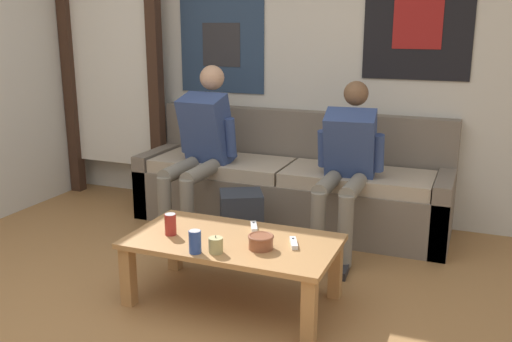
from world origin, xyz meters
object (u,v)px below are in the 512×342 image
coffee_table (233,249)px  game_controller_near_right (254,227)px  couch (291,187)px  ceramic_bowl (261,241)px  pillar_candle (216,245)px  backpack (242,225)px  person_seated_teen (346,162)px  drink_can_red (170,224)px  drink_can_blue (195,242)px  game_controller_near_left (294,243)px  person_seated_adult (200,144)px

coffee_table → game_controller_near_right: (0.05, 0.19, 0.07)m
couch → ceramic_bowl: size_ratio=17.23×
ceramic_bowl → pillar_candle: size_ratio=1.47×
coffee_table → backpack: (-0.22, 0.64, -0.11)m
person_seated_teen → drink_can_red: bearing=-124.8°
couch → person_seated_teen: 0.71m
coffee_table → drink_can_blue: 0.30m
game_controller_near_left → game_controller_near_right: size_ratio=1.01×
pillar_candle → drink_can_blue: 0.11m
drink_can_blue → drink_can_red: 0.31m
ceramic_bowl → drink_can_blue: bearing=-148.7°
ceramic_bowl → pillar_candle: 0.24m
coffee_table → person_seated_adult: bearing=125.4°
drink_can_blue → drink_can_red: (-0.25, 0.18, 0.00)m
ceramic_bowl → pillar_candle: bearing=-144.9°
game_controller_near_left → game_controller_near_right: 0.33m
game_controller_near_left → couch: bearing=109.2°
pillar_candle → drink_can_red: bearing=158.3°
backpack → game_controller_near_right: bearing=-58.6°
couch → person_seated_teen: (0.51, -0.36, 0.33)m
person_seated_teen → pillar_candle: 1.30m
coffee_table → person_seated_adult: size_ratio=0.95×
backpack → ceramic_bowl: (0.42, -0.71, 0.21)m
person_seated_adult → drink_can_red: (0.36, -1.08, -0.22)m
drink_can_red → pillar_candle: bearing=-21.7°
person_seated_teen → backpack: 0.83m
couch → backpack: 0.74m
drink_can_blue → couch: bearing=90.5°
person_seated_teen → game_controller_near_left: person_seated_teen is taller
person_seated_teen → couch: bearing=145.2°
drink_can_red → game_controller_near_left: drink_can_red is taller
coffee_table → drink_can_blue: size_ratio=9.41×
person_seated_teen → coffee_table: bearing=-111.5°
game_controller_near_left → game_controller_near_right: (-0.30, 0.15, 0.00)m
game_controller_near_right → pillar_candle: bearing=-97.0°
backpack → game_controller_near_right: 0.55m
person_seated_adult → person_seated_teen: bearing=0.1°
coffee_table → drink_can_blue: bearing=-111.8°
person_seated_adult → person_seated_teen: (1.11, 0.00, -0.04)m
coffee_table → backpack: 0.69m
ceramic_bowl → game_controller_near_left: 0.19m
ceramic_bowl → drink_can_red: drink_can_red is taller
couch → drink_can_blue: bearing=-89.5°
drink_can_red → game_controller_near_right: drink_can_red is taller
person_seated_adult → ceramic_bowl: person_seated_adult is taller
drink_can_blue → game_controller_near_right: (0.15, 0.45, -0.05)m
person_seated_teen → drink_can_red: person_seated_teen is taller
person_seated_adult → backpack: person_seated_adult is taller
coffee_table → ceramic_bowl: (0.20, -0.07, 0.10)m
couch → pillar_candle: 1.59m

